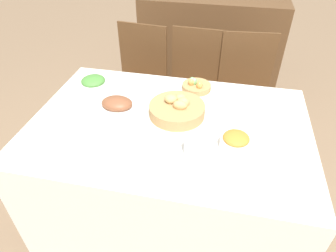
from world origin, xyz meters
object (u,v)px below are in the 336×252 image
object	(u,v)px
chair_far_center	(193,85)
butter_dish	(102,132)
spoon	(174,169)
sideboard	(210,45)
green_salad_bowl	(94,84)
drinking_cup	(191,146)
carrot_bowl	(236,141)
fork	(110,159)
bread_basket	(177,109)
egg_basket	(196,86)
dinner_plate	(138,163)
chair_far_right	(244,91)
ham_platter	(117,104)
knife	(168,168)
chair_far_left	(139,79)

from	to	relation	value
chair_far_center	butter_dish	xyz separation A→B (m)	(-0.35, -1.03, 0.26)
spoon	sideboard	bearing A→B (deg)	90.20
green_salad_bowl	drinking_cup	distance (m)	0.83
carrot_bowl	fork	bearing A→B (deg)	-159.80
bread_basket	egg_basket	distance (m)	0.31
carrot_bowl	drinking_cup	world-z (taller)	drinking_cup
dinner_plate	fork	world-z (taller)	dinner_plate
fork	spoon	world-z (taller)	same
chair_far_right	egg_basket	xyz separation A→B (m)	(-0.34, -0.47, 0.27)
ham_platter	knife	size ratio (longest dim) A/B	1.59
dinner_plate	spoon	world-z (taller)	dinner_plate
chair_far_center	bread_basket	world-z (taller)	chair_far_center
ham_platter	carrot_bowl	size ratio (longest dim) A/B	1.87
drinking_cup	dinner_plate	bearing A→B (deg)	-150.92
carrot_bowl	knife	size ratio (longest dim) A/B	0.85
ham_platter	drinking_cup	distance (m)	0.57
fork	dinner_plate	bearing A→B (deg)	0.65
egg_basket	spoon	distance (m)	0.73
bread_basket	spoon	xyz separation A→B (m)	(0.07, -0.43, -0.04)
egg_basket	carrot_bowl	xyz separation A→B (m)	(0.27, -0.52, 0.02)
dinner_plate	spoon	xyz separation A→B (m)	(0.17, 0.00, -0.00)
butter_dish	egg_basket	bearing A→B (deg)	53.20
fork	butter_dish	distance (m)	0.20
sideboard	drinking_cup	xyz separation A→B (m)	(0.09, -1.98, 0.31)
sideboard	dinner_plate	bearing A→B (deg)	-93.80
egg_basket	ham_platter	xyz separation A→B (m)	(-0.43, -0.31, -0.00)
dinner_plate	butter_dish	xyz separation A→B (m)	(-0.25, 0.17, 0.01)
carrot_bowl	ham_platter	bearing A→B (deg)	163.02
bread_basket	carrot_bowl	world-z (taller)	bread_basket
carrot_bowl	spoon	distance (m)	0.34
sideboard	drinking_cup	size ratio (longest dim) A/B	15.77
chair_far_left	fork	size ratio (longest dim) A/B	5.19
ham_platter	fork	distance (m)	0.44
chair_far_left	carrot_bowl	xyz separation A→B (m)	(0.81, -0.99, 0.29)
chair_far_left	knife	distance (m)	1.33
dinner_plate	fork	distance (m)	0.14
chair_far_right	butter_dish	size ratio (longest dim) A/B	7.33
carrot_bowl	drinking_cup	size ratio (longest dim) A/B	1.67
green_salad_bowl	butter_dish	bearing A→B (deg)	-62.27
fork	knife	distance (m)	0.28
bread_basket	dinner_plate	size ratio (longest dim) A/B	1.36
knife	spoon	bearing A→B (deg)	0.65
sideboard	fork	xyz separation A→B (m)	(-0.28, -2.11, 0.27)
drinking_cup	ham_platter	bearing A→B (deg)	148.55
chair_far_center	drinking_cup	size ratio (longest dim) A/B	10.16
carrot_bowl	fork	distance (m)	0.62
chair_far_left	spoon	bearing A→B (deg)	-59.65
chair_far_right	carrot_bowl	distance (m)	1.03
chair_far_right	butter_dish	bearing A→B (deg)	-132.25
ham_platter	spoon	xyz separation A→B (m)	(0.43, -0.42, -0.02)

